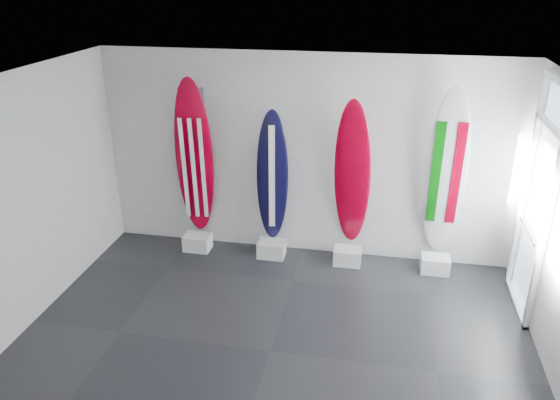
% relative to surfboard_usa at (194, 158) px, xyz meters
% --- Properties ---
extents(floor, '(6.00, 6.00, 0.00)m').
position_rel_surfboard_usa_xyz_m(floor, '(1.61, -2.28, -1.46)').
color(floor, black).
rests_on(floor, ground).
extents(ceiling, '(6.00, 6.00, 0.00)m').
position_rel_surfboard_usa_xyz_m(ceiling, '(1.61, -2.28, 1.54)').
color(ceiling, white).
rests_on(ceiling, wall_back).
extents(wall_back, '(6.00, 0.00, 6.00)m').
position_rel_surfboard_usa_xyz_m(wall_back, '(1.61, 0.22, 0.04)').
color(wall_back, silver).
rests_on(wall_back, ground).
extents(wall_left, '(0.00, 5.00, 5.00)m').
position_rel_surfboard_usa_xyz_m(wall_left, '(-1.39, -2.28, 0.04)').
color(wall_left, silver).
rests_on(wall_left, ground).
extents(display_block_usa, '(0.40, 0.30, 0.24)m').
position_rel_surfboard_usa_xyz_m(display_block_usa, '(0.00, -0.10, -1.34)').
color(display_block_usa, white).
rests_on(display_block_usa, floor).
extents(surfboard_usa, '(0.59, 0.39, 2.44)m').
position_rel_surfboard_usa_xyz_m(surfboard_usa, '(0.00, 0.00, 0.00)').
color(surfboard_usa, maroon).
rests_on(surfboard_usa, display_block_usa).
extents(display_block_navy, '(0.40, 0.30, 0.24)m').
position_rel_surfboard_usa_xyz_m(display_block_navy, '(1.17, -0.10, -1.34)').
color(display_block_navy, white).
rests_on(display_block_navy, floor).
extents(surfboard_navy, '(0.48, 0.27, 2.02)m').
position_rel_surfboard_usa_xyz_m(surfboard_navy, '(1.17, 0.00, -0.21)').
color(surfboard_navy, black).
rests_on(surfboard_navy, display_block_navy).
extents(display_block_swiss, '(0.40, 0.30, 0.24)m').
position_rel_surfboard_usa_xyz_m(display_block_swiss, '(2.31, -0.10, -1.34)').
color(display_block_swiss, white).
rests_on(display_block_swiss, floor).
extents(surfboard_swiss, '(0.56, 0.52, 2.25)m').
position_rel_surfboard_usa_xyz_m(surfboard_swiss, '(2.31, 0.00, -0.10)').
color(surfboard_swiss, maroon).
rests_on(surfboard_swiss, display_block_swiss).
extents(display_block_italy, '(0.40, 0.30, 0.24)m').
position_rel_surfboard_usa_xyz_m(display_block_italy, '(3.57, -0.10, -1.34)').
color(display_block_italy, white).
rests_on(display_block_italy, floor).
extents(surfboard_italy, '(0.57, 0.40, 2.47)m').
position_rel_surfboard_usa_xyz_m(surfboard_italy, '(3.57, 0.00, 0.01)').
color(surfboard_italy, white).
rests_on(surfboard_italy, display_block_italy).
extents(wall_outlet, '(0.09, 0.02, 0.13)m').
position_rel_surfboard_usa_xyz_m(wall_outlet, '(-0.84, 0.20, -1.11)').
color(wall_outlet, silver).
rests_on(wall_outlet, wall_back).
extents(glass_door, '(0.12, 1.16, 2.85)m').
position_rel_surfboard_usa_xyz_m(glass_door, '(4.58, -0.73, -0.03)').
color(glass_door, white).
rests_on(glass_door, floor).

